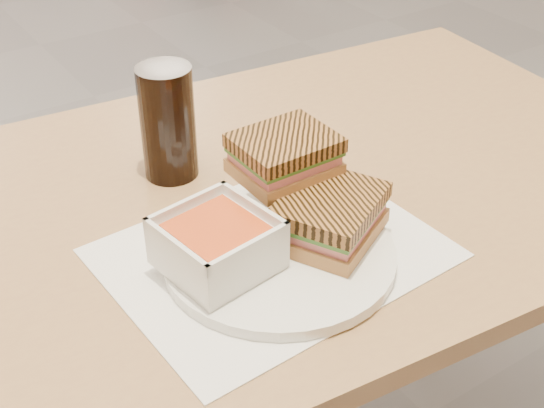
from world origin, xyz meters
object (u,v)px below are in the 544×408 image
panini_lower (330,216)px  cola_glass (168,123)px  soup_bowl (217,245)px  plate (279,255)px  main_table (257,257)px

panini_lower → cola_glass: (-0.08, 0.25, 0.03)m
soup_bowl → panini_lower: size_ratio=0.82×
plate → cola_glass: 0.25m
main_table → soup_bowl: (-0.13, -0.13, 0.16)m
panini_lower → cola_glass: size_ratio=1.00×
plate → panini_lower: size_ratio=1.72×
panini_lower → soup_bowl: bearing=169.2°
main_table → soup_bowl: size_ratio=9.68×
soup_bowl → panini_lower: 0.14m
panini_lower → plate: bearing=170.8°
main_table → panini_lower: bearing=-87.3°
cola_glass → soup_bowl: bearing=-104.2°
panini_lower → cola_glass: 0.27m
plate → cola_glass: bearing=93.6°
plate → soup_bowl: size_ratio=2.10×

